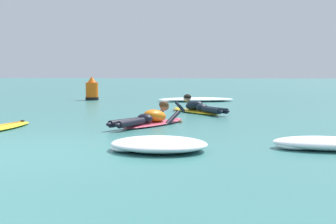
% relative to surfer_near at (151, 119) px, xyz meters
% --- Properties ---
extents(ground_plane, '(120.00, 120.00, 0.00)m').
position_rel_surfer_near_xyz_m(ground_plane, '(-1.31, 6.31, -0.14)').
color(ground_plane, '#387A75').
extents(surfer_near, '(1.40, 2.39, 0.54)m').
position_rel_surfer_near_xyz_m(surfer_near, '(0.00, 0.00, 0.00)').
color(surfer_near, '#E54C66').
rests_on(surfer_near, ground).
extents(surfer_far, '(1.81, 2.38, 0.53)m').
position_rel_surfer_near_xyz_m(surfer_far, '(0.76, 3.21, -0.00)').
color(surfer_far, yellow).
rests_on(surfer_far, ground).
extents(drifting_surfboard, '(0.68, 2.20, 0.16)m').
position_rel_surfer_near_xyz_m(drifting_surfboard, '(-2.85, -0.94, -0.11)').
color(drifting_surfboard, yellow).
rests_on(drifting_surfboard, ground).
extents(whitewater_front, '(1.54, 1.34, 0.19)m').
position_rel_surfer_near_xyz_m(whitewater_front, '(0.63, -3.13, -0.05)').
color(whitewater_front, white).
rests_on(whitewater_front, ground).
extents(whitewater_mid_right, '(1.53, 0.87, 0.19)m').
position_rel_surfer_near_xyz_m(whitewater_mid_right, '(3.00, -2.73, -0.05)').
color(whitewater_mid_right, white).
rests_on(whitewater_mid_right, ground).
extents(whitewater_back, '(3.03, 1.72, 0.15)m').
position_rel_surfer_near_xyz_m(whitewater_back, '(0.39, 8.20, -0.07)').
color(whitewater_back, white).
rests_on(whitewater_back, ground).
extents(channel_marker_buoy, '(0.51, 0.51, 0.94)m').
position_rel_surfer_near_xyz_m(channel_marker_buoy, '(-3.73, 8.56, 0.22)').
color(channel_marker_buoy, '#EA5B0F').
rests_on(channel_marker_buoy, ground).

